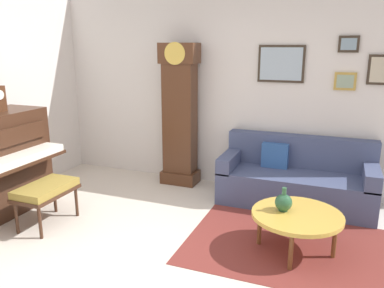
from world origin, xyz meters
name	(u,v)px	position (x,y,z in m)	size (l,w,h in m)	color
ground_plane	(152,268)	(0.00, 0.00, -0.05)	(6.40, 6.00, 0.10)	beige
wall_back	(228,88)	(0.02, 2.40, 1.40)	(5.30, 0.13, 2.80)	silver
area_rug	(291,247)	(1.18, 0.78, 0.00)	(2.10, 1.50, 0.01)	maroon
piano_bench	(46,191)	(-1.47, 0.30, 0.41)	(0.42, 0.70, 0.48)	#3D2316
grandfather_clock	(180,119)	(-0.61, 2.12, 0.96)	(0.52, 0.34, 2.03)	#4C2B19
couch	(296,179)	(1.07, 1.97, 0.31)	(1.90, 0.80, 0.84)	#424C70
coffee_table	(297,216)	(1.23, 0.72, 0.37)	(0.88, 0.88, 0.40)	gold
green_jug	(284,202)	(1.09, 0.74, 0.49)	(0.17, 0.17, 0.24)	#234C33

